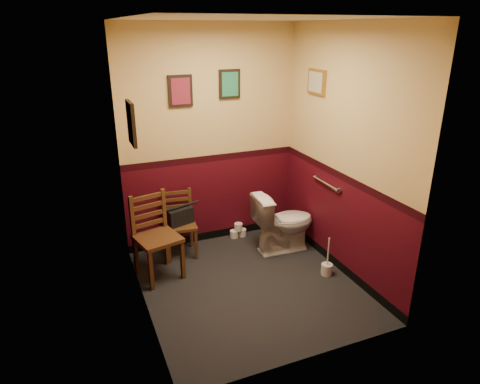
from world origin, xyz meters
name	(u,v)px	position (x,y,z in m)	size (l,w,h in m)	color
floor	(249,285)	(0.00, 0.00, 0.00)	(2.20, 2.40, 0.00)	black
ceiling	(251,18)	(0.00, 0.00, 2.70)	(2.20, 2.40, 0.00)	silver
wall_back	(210,139)	(0.00, 1.20, 1.35)	(2.20, 2.70, 0.00)	#410813
wall_front	(315,213)	(0.00, -1.20, 1.35)	(2.20, 2.70, 0.00)	#410813
wall_left	(136,182)	(-1.10, 0.00, 1.35)	(2.40, 2.70, 0.00)	#410813
wall_right	(344,155)	(1.10, 0.00, 1.35)	(2.40, 2.70, 0.00)	#410813
grab_bar	(326,183)	(1.07, 0.25, 0.95)	(0.05, 0.56, 0.06)	silver
framed_print_back_a	(180,91)	(-0.35, 1.18, 1.95)	(0.28, 0.04, 0.36)	black
framed_print_back_b	(230,84)	(0.25, 1.18, 2.00)	(0.26, 0.04, 0.34)	black
framed_print_left	(131,123)	(-1.08, 0.10, 1.85)	(0.04, 0.30, 0.38)	black
framed_print_right	(316,82)	(1.08, 0.60, 2.05)	(0.04, 0.34, 0.28)	olive
toilet	(284,222)	(0.72, 0.58, 0.37)	(0.42, 0.76, 0.74)	white
toilet_brush	(327,268)	(0.91, -0.14, 0.07)	(0.13, 0.13, 0.46)	silver
chair_left	(156,237)	(-0.86, 0.59, 0.48)	(0.54, 0.54, 0.95)	#533119
chair_right	(179,224)	(-0.50, 0.98, 0.40)	(0.41, 0.41, 0.80)	#533119
handbag	(179,216)	(-0.50, 0.94, 0.52)	(0.35, 0.24, 0.23)	black
tp_stack	(238,231)	(0.33, 1.11, 0.08)	(0.23, 0.12, 0.20)	silver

